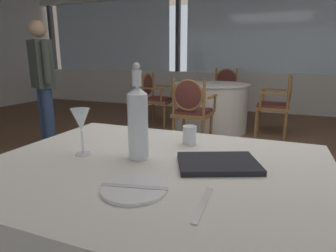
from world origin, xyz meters
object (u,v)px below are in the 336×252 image
Objects in this scene: dining_chair_0_1 at (224,89)px; side_plate at (134,188)px; wine_glass at (81,121)px; water_bottle at (138,121)px; diner_person_1 at (43,78)px; dining_chair_0_2 at (154,95)px; menu_book at (218,163)px; water_tumbler at (189,135)px; dining_chair_0_3 at (191,107)px; dining_chair_0_0 at (279,101)px.

side_plate is at bearing 8.46° from dining_chair_0_1.
water_bottle is at bearing 10.91° from wine_glass.
diner_person_1 is at bearing -32.25° from dining_chair_0_1.
water_bottle is 0.41× the size of dining_chair_0_2.
wine_glass is 0.67× the size of menu_book.
wine_glass reaches higher than dining_chair_0_2.
diner_person_1 is at bearing 147.40° from water_tumbler.
water_tumbler is at bearing 106.67° from menu_book.
dining_chair_0_3 is (-0.50, 2.45, -0.37)m from water_bottle.
water_bottle is at bearing -65.03° from dining_chair_0_2.
water_bottle is 1.94× the size of wine_glass.
menu_book is at bearing -159.53° from dining_chair_0_3.
menu_book is at bearing -50.86° from water_tumbler.
side_plate is at bearing -64.95° from dining_chair_0_2.
wine_glass reaches higher than menu_book.
diner_person_1 reaches higher than dining_chair_0_0.
water_bottle reaches higher than dining_chair_0_2.
dining_chair_0_2 is at bearing 0.00° from dining_chair_0_0.
side_plate is at bearing -91.90° from water_tumbler.
diner_person_1 reaches higher than dining_chair_0_2.
dining_chair_0_1 is at bearing 96.63° from side_plate.
dining_chair_0_2 is 1.92m from diner_person_1.
dining_chair_0_2 is at bearing 95.04° from menu_book.
wine_glass is 0.48m from water_tumbler.
dining_chair_0_2 is 0.56× the size of diner_person_1.
dining_chair_0_0 reaches higher than menu_book.
diner_person_1 is (-2.83, -1.65, 0.37)m from dining_chair_0_0.
dining_chair_0_3 reaches higher than menu_book.
dining_chair_0_0 is at bearing 80.83° from water_bottle.
menu_book is 4.55m from dining_chair_0_1.
dining_chair_0_1 is (-0.55, 4.76, -0.20)m from side_plate.
dining_chair_0_1 is 3.30m from diner_person_1.
water_bottle is at bearing 7.39° from dining_chair_0_1.
dining_chair_0_0 is at bearing -45.04° from dining_chair_0_3.
dining_chair_0_0 is 1.01× the size of dining_chair_0_3.
side_plate is at bearing -147.14° from menu_book.
dining_chair_0_0 is at bearing 0.00° from dining_chair_0_2.
wine_glass is at bearing -68.57° from dining_chair_0_2.
wine_glass is (-0.35, 0.21, 0.14)m from side_plate.
side_plate is 0.22× the size of dining_chair_0_3.
wine_glass reaches higher than side_plate.
side_plate is 0.22× the size of dining_chair_0_0.
water_tumbler is (0.02, 0.50, 0.04)m from side_plate.
menu_book is at bearing 87.72° from dining_chair_0_0.
dining_chair_0_0 reaches higher than water_tumbler.
water_bottle is at bearing 114.37° from side_plate.
wine_glass is (-0.23, -0.05, -0.01)m from water_bottle.
water_tumbler is at bearing 9.46° from dining_chair_0_1.
water_bottle is at bearing 82.66° from dining_chair_0_0.
menu_book is at bearing 55.32° from side_plate.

